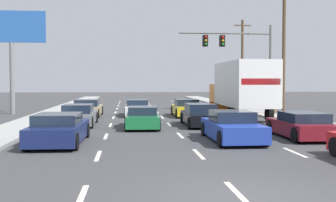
# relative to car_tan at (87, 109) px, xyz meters

# --- Properties ---
(ground_plane) EXTENTS (140.00, 140.00, 0.00)m
(ground_plane) POSITION_rel_car_tan_xyz_m (5.30, 3.39, -0.55)
(ground_plane) COLOR #3D3D3F
(sidewalk_right) EXTENTS (2.40, 80.00, 0.14)m
(sidewalk_right) POSITION_rel_car_tan_xyz_m (13.45, -1.61, -0.48)
(sidewalk_right) COLOR #9E9E99
(sidewalk_right) RESTS_ON ground_plane
(sidewalk_left) EXTENTS (2.40, 80.00, 0.14)m
(sidewalk_left) POSITION_rel_car_tan_xyz_m (-2.86, -1.61, -0.48)
(sidewalk_left) COLOR #9E9E99
(sidewalk_left) RESTS_ON ground_plane
(lane_markings) EXTENTS (6.94, 52.00, 0.01)m
(lane_markings) POSITION_rel_car_tan_xyz_m (5.30, -1.26, -0.55)
(lane_markings) COLOR silver
(lane_markings) RESTS_ON ground_plane
(car_tan) EXTENTS (1.99, 4.51, 1.23)m
(car_tan) POSITION_rel_car_tan_xyz_m (0.00, 0.00, 0.00)
(car_tan) COLOR tan
(car_tan) RESTS_ON ground_plane
(car_gray) EXTENTS (1.88, 4.31, 1.22)m
(car_gray) POSITION_rel_car_tan_xyz_m (0.12, -6.36, 0.01)
(car_gray) COLOR slate
(car_gray) RESTS_ON ground_plane
(car_navy) EXTENTS (2.04, 4.66, 1.22)m
(car_navy) POSITION_rel_car_tan_xyz_m (0.16, -13.37, 0.02)
(car_navy) COLOR #141E4C
(car_navy) RESTS_ON ground_plane
(car_white) EXTENTS (1.86, 4.48, 1.19)m
(car_white) POSITION_rel_car_tan_xyz_m (3.58, 0.16, 0.00)
(car_white) COLOR white
(car_white) RESTS_ON ground_plane
(car_green) EXTENTS (1.91, 4.38, 1.15)m
(car_green) POSITION_rel_car_tan_xyz_m (3.68, -7.83, -0.02)
(car_green) COLOR #196B38
(car_green) RESTS_ON ground_plane
(car_yellow) EXTENTS (1.88, 4.47, 1.25)m
(car_yellow) POSITION_rel_car_tan_xyz_m (7.09, -0.52, 0.02)
(car_yellow) COLOR yellow
(car_yellow) RESTS_ON ground_plane
(car_black) EXTENTS (1.87, 4.51, 1.25)m
(car_black) POSITION_rel_car_tan_xyz_m (6.95, -7.14, 0.03)
(car_black) COLOR black
(car_black) RESTS_ON ground_plane
(car_blue) EXTENTS (1.93, 4.54, 1.26)m
(car_blue) POSITION_rel_car_tan_xyz_m (7.24, -13.20, 0.02)
(car_blue) COLOR #1E389E
(car_blue) RESTS_ON ground_plane
(box_truck) EXTENTS (2.79, 9.29, 3.75)m
(box_truck) POSITION_rel_car_tan_xyz_m (10.36, -3.27, 1.58)
(box_truck) COLOR white
(box_truck) RESTS_ON ground_plane
(car_maroon) EXTENTS (1.99, 4.26, 1.15)m
(car_maroon) POSITION_rel_car_tan_xyz_m (10.51, -12.64, -0.01)
(car_maroon) COLOR maroon
(car_maroon) RESTS_ON ground_plane
(traffic_signal_mast) EXTENTS (8.09, 0.69, 7.40)m
(traffic_signal_mast) POSITION_rel_car_tan_xyz_m (11.98, 4.79, 4.81)
(traffic_signal_mast) COLOR #595B56
(traffic_signal_mast) RESTS_ON ground_plane
(utility_pole_mid) EXTENTS (1.80, 0.28, 10.00)m
(utility_pole_mid) POSITION_rel_car_tan_xyz_m (15.57, 2.64, 4.59)
(utility_pole_mid) COLOR brown
(utility_pole_mid) RESTS_ON ground_plane
(utility_pole_far) EXTENTS (1.80, 0.28, 9.19)m
(utility_pole_far) POSITION_rel_car_tan_xyz_m (15.28, 13.88, 4.18)
(utility_pole_far) COLOR brown
(utility_pole_far) RESTS_ON ground_plane
(roadside_billboard) EXTENTS (5.14, 0.36, 7.93)m
(roadside_billboard) POSITION_rel_car_tan_xyz_m (-5.96, 2.77, 5.28)
(roadside_billboard) COLOR slate
(roadside_billboard) RESTS_ON ground_plane
(pedestrian_near_corner) EXTENTS (0.38, 0.38, 1.74)m
(pedestrian_near_corner) POSITION_rel_car_tan_xyz_m (13.77, -0.34, 0.46)
(pedestrian_near_corner) COLOR brown
(pedestrian_near_corner) RESTS_ON sidewalk_right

